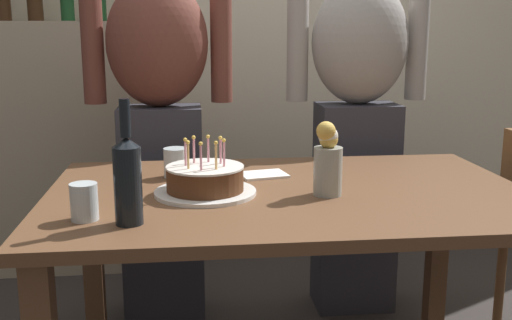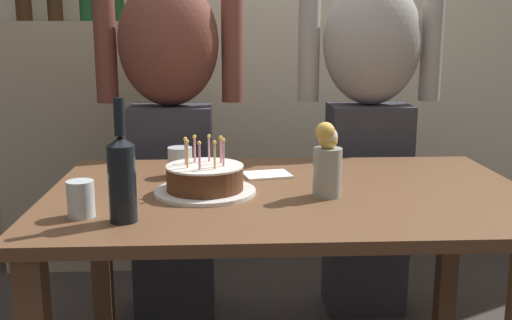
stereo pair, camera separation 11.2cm
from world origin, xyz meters
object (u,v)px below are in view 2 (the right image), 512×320
(person_man_bearded, at_px, (171,117))
(person_woman_cardigan, at_px, (370,115))
(flower_vase, at_px, (327,160))
(birthday_cake, at_px, (205,180))
(water_glass_near, at_px, (81,199))
(wine_bottle, at_px, (122,176))
(water_glass_far, at_px, (180,162))
(napkin_stack, at_px, (267,175))

(person_man_bearded, height_order, person_woman_cardigan, same)
(flower_vase, distance_m, person_man_bearded, 0.94)
(birthday_cake, xyz_separation_m, water_glass_near, (-0.32, -0.22, 0.01))
(water_glass_near, bearing_deg, flower_vase, 13.83)
(water_glass_near, bearing_deg, wine_bottle, -21.60)
(wine_bottle, distance_m, flower_vase, 0.61)
(birthday_cake, distance_m, person_man_bearded, 0.75)
(water_glass_near, bearing_deg, person_man_bearded, 80.40)
(birthday_cake, bearing_deg, flower_vase, -7.94)
(water_glass_far, relative_size, napkin_stack, 0.64)
(wine_bottle, bearing_deg, flower_vase, 20.86)
(wine_bottle, xyz_separation_m, person_woman_cardigan, (0.88, 1.00, 0.01))
(birthday_cake, xyz_separation_m, wine_bottle, (-0.20, -0.27, 0.08))
(water_glass_far, height_order, person_man_bearded, person_man_bearded)
(birthday_cake, height_order, water_glass_near, birthday_cake)
(flower_vase, relative_size, person_woman_cardigan, 0.14)
(napkin_stack, xyz_separation_m, person_man_bearded, (-0.37, 0.51, 0.13))
(water_glass_far, height_order, napkin_stack, water_glass_far)
(wine_bottle, relative_size, flower_vase, 1.43)
(flower_vase, bearing_deg, person_man_bearded, 124.18)
(birthday_cake, height_order, water_glass_far, birthday_cake)
(water_glass_near, distance_m, person_woman_cardigan, 1.38)
(water_glass_near, bearing_deg, napkin_stack, 39.54)
(water_glass_far, distance_m, wine_bottle, 0.52)
(water_glass_far, bearing_deg, water_glass_near, -117.30)
(wine_bottle, bearing_deg, person_woman_cardigan, 48.57)
(wine_bottle, height_order, flower_vase, wine_bottle)
(birthday_cake, height_order, person_woman_cardigan, person_woman_cardigan)
(wine_bottle, relative_size, napkin_stack, 2.09)
(wine_bottle, distance_m, person_man_bearded, 1.00)
(flower_vase, xyz_separation_m, person_man_bearded, (-0.53, 0.78, 0.02))
(wine_bottle, xyz_separation_m, person_man_bearded, (0.04, 1.00, 0.01))
(birthday_cake, bearing_deg, water_glass_near, -145.70)
(water_glass_near, relative_size, napkin_stack, 0.64)
(water_glass_far, xyz_separation_m, person_woman_cardigan, (0.77, 0.50, 0.08))
(water_glass_near, distance_m, wine_bottle, 0.15)
(person_woman_cardigan, bearing_deg, person_man_bearded, 0.00)
(napkin_stack, bearing_deg, water_glass_far, 177.14)
(water_glass_far, distance_m, flower_vase, 0.54)
(person_man_bearded, bearing_deg, napkin_stack, 125.67)
(flower_vase, relative_size, person_man_bearded, 0.14)
(person_man_bearded, bearing_deg, water_glass_far, 98.26)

